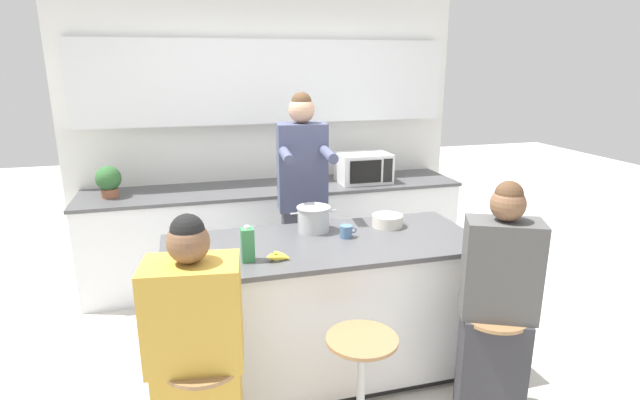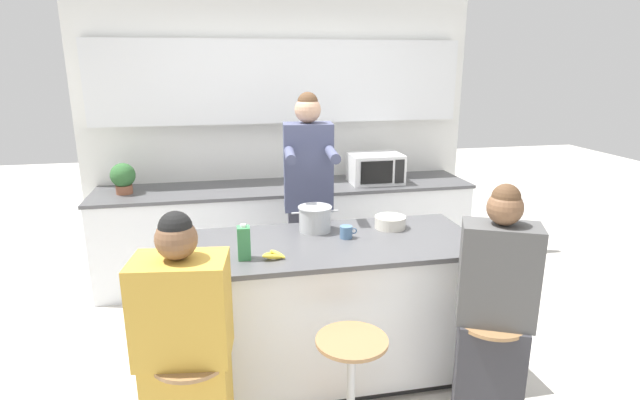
{
  "view_description": "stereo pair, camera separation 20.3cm",
  "coord_description": "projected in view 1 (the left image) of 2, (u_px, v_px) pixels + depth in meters",
  "views": [
    {
      "loc": [
        -0.8,
        -2.81,
        2.01
      ],
      "look_at": [
        0.0,
        0.08,
        1.17
      ],
      "focal_mm": 28.0,
      "sensor_mm": 36.0,
      "label": 1
    },
    {
      "loc": [
        -0.61,
        -2.86,
        2.01
      ],
      "look_at": [
        0.0,
        0.08,
        1.17
      ],
      "focal_mm": 28.0,
      "sensor_mm": 36.0,
      "label": 2
    }
  ],
  "objects": [
    {
      "name": "cooking_pot",
      "position": [
        314.0,
        219.0,
        3.29
      ],
      "size": [
        0.31,
        0.22,
        0.17
      ],
      "color": "#B7BABC",
      "rests_on": "kitchen_island"
    },
    {
      "name": "back_counter",
      "position": [
        277.0,
        232.0,
        4.73
      ],
      "size": [
        3.46,
        0.69,
        0.89
      ],
      "color": "silver",
      "rests_on": "ground_plane"
    },
    {
      "name": "wall_back",
      "position": [
        268.0,
        112.0,
        4.74
      ],
      "size": [
        3.72,
        0.22,
        2.7
      ],
      "color": "silver",
      "rests_on": "ground_plane"
    },
    {
      "name": "kitchen_island",
      "position": [
        323.0,
        308.0,
        3.23
      ],
      "size": [
        1.97,
        0.82,
        0.92
      ],
      "color": "black",
      "rests_on": "ground_plane"
    },
    {
      "name": "banana_bunch",
      "position": [
        277.0,
        256.0,
        2.82
      ],
      "size": [
        0.15,
        0.11,
        0.05
      ],
      "color": "yellow",
      "rests_on": "kitchen_island"
    },
    {
      "name": "person_wrapped_blanket",
      "position": [
        197.0,
        362.0,
        2.33
      ],
      "size": [
        0.46,
        0.34,
        1.37
      ],
      "rotation": [
        0.0,
        0.0,
        -0.13
      ],
      "color": "gold",
      "rests_on": "ground_plane"
    },
    {
      "name": "juice_carton",
      "position": [
        248.0,
        245.0,
        2.79
      ],
      "size": [
        0.07,
        0.07,
        0.21
      ],
      "color": "#38844C",
      "rests_on": "kitchen_island"
    },
    {
      "name": "microwave",
      "position": [
        364.0,
        168.0,
        4.74
      ],
      "size": [
        0.49,
        0.36,
        0.28
      ],
      "color": "white",
      "rests_on": "back_counter"
    },
    {
      "name": "person_cooking",
      "position": [
        303.0,
        211.0,
        3.82
      ],
      "size": [
        0.42,
        0.61,
        1.8
      ],
      "rotation": [
        0.0,
        0.0,
        -0.1
      ],
      "color": "#383842",
      "rests_on": "ground_plane"
    },
    {
      "name": "bar_stool_center",
      "position": [
        361.0,
        389.0,
        2.6
      ],
      "size": [
        0.38,
        0.38,
        0.66
      ],
      "color": "#997047",
      "rests_on": "ground_plane"
    },
    {
      "name": "ground_plane",
      "position": [
        323.0,
        370.0,
        3.36
      ],
      "size": [
        16.0,
        16.0,
        0.0
      ],
      "primitive_type": "plane",
      "color": "beige"
    },
    {
      "name": "coffee_cup_near",
      "position": [
        346.0,
        231.0,
        3.18
      ],
      "size": [
        0.11,
        0.08,
        0.08
      ],
      "color": "#4C7099",
      "rests_on": "kitchen_island"
    },
    {
      "name": "potted_plant",
      "position": [
        109.0,
        180.0,
        4.2
      ],
      "size": [
        0.21,
        0.21,
        0.27
      ],
      "color": "#93563D",
      "rests_on": "back_counter"
    },
    {
      "name": "fruit_bowl",
      "position": [
        387.0,
        221.0,
        3.39
      ],
      "size": [
        0.21,
        0.21,
        0.08
      ],
      "color": "silver",
      "rests_on": "kitchen_island"
    },
    {
      "name": "bar_stool_rightmost",
      "position": [
        490.0,
        363.0,
        2.83
      ],
      "size": [
        0.38,
        0.38,
        0.66
      ],
      "color": "#997047",
      "rests_on": "ground_plane"
    },
    {
      "name": "person_seated_near",
      "position": [
        496.0,
        317.0,
        2.74
      ],
      "size": [
        0.45,
        0.39,
        1.42
      ],
      "rotation": [
        0.0,
        0.0,
        -0.44
      ],
      "color": "#333338",
      "rests_on": "ground_plane"
    }
  ]
}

